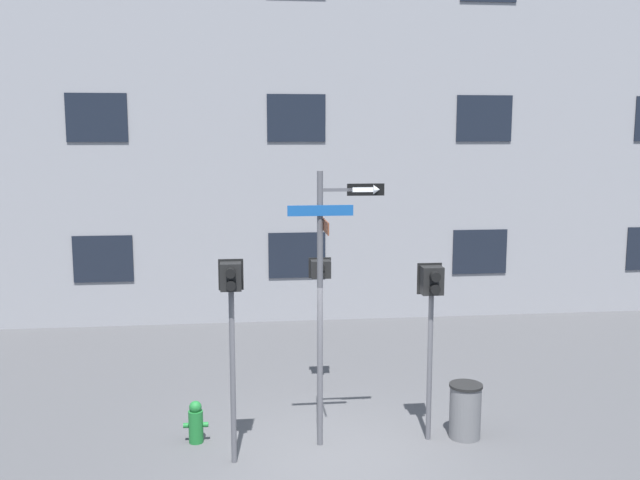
# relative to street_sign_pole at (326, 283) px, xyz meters

# --- Properties ---
(ground_plane) EXTENTS (60.00, 60.00, 0.00)m
(ground_plane) POSITION_rel_street_sign_pole_xyz_m (0.16, -0.47, -2.56)
(ground_plane) COLOR #424244
(building_facade) EXTENTS (24.00, 0.63, 13.76)m
(building_facade) POSITION_rel_street_sign_pole_xyz_m (0.16, 7.68, 4.32)
(building_facade) COLOR gray
(building_facade) RESTS_ON ground_plane
(street_sign_pole) EXTENTS (1.45, 1.07, 4.25)m
(street_sign_pole) POSITION_rel_street_sign_pole_xyz_m (0.00, 0.00, 0.00)
(street_sign_pole) COLOR #4C4C51
(street_sign_pole) RESTS_ON ground_plane
(pedestrian_signal_left) EXTENTS (0.36, 0.40, 3.02)m
(pedestrian_signal_left) POSITION_rel_street_sign_pole_xyz_m (-1.41, -0.46, -0.22)
(pedestrian_signal_left) COLOR #4C4C51
(pedestrian_signal_left) RESTS_ON ground_plane
(pedestrian_signal_right) EXTENTS (0.38, 0.40, 2.81)m
(pedestrian_signal_right) POSITION_rel_street_sign_pole_xyz_m (1.64, 0.00, -0.34)
(pedestrian_signal_right) COLOR #4C4C51
(pedestrian_signal_right) RESTS_ON ground_plane
(pedestrian_signal_across) EXTENTS (0.42, 0.40, 2.51)m
(pedestrian_signal_across) POSITION_rel_street_sign_pole_xyz_m (0.20, 2.39, -0.59)
(pedestrian_signal_across) COLOR #4C4C51
(pedestrian_signal_across) RESTS_ON ground_plane
(fire_hydrant) EXTENTS (0.39, 0.23, 0.67)m
(fire_hydrant) POSITION_rel_street_sign_pole_xyz_m (-2.00, 0.30, -2.24)
(fire_hydrant) COLOR #196028
(fire_hydrant) RESTS_ON ground_plane
(trash_bin) EXTENTS (0.53, 0.53, 0.88)m
(trash_bin) POSITION_rel_street_sign_pole_xyz_m (2.24, 0.01, -2.12)
(trash_bin) COLOR #59595B
(trash_bin) RESTS_ON ground_plane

